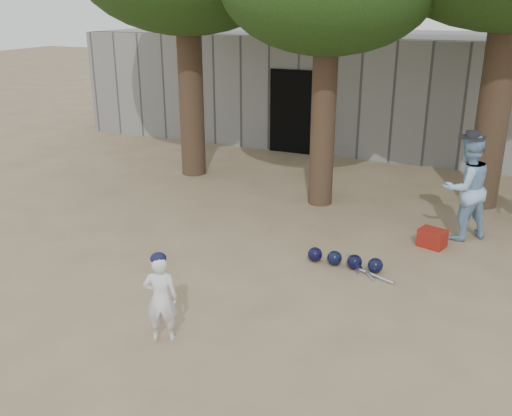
% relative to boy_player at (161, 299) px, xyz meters
% --- Properties ---
extents(ground, '(70.00, 70.00, 0.00)m').
position_rel_boy_player_xyz_m(ground, '(-0.41, 1.34, -0.56)').
color(ground, '#937C5E').
rests_on(ground, ground).
extents(boy_player, '(0.48, 0.41, 1.12)m').
position_rel_boy_player_xyz_m(boy_player, '(0.00, 0.00, 0.00)').
color(boy_player, white).
rests_on(boy_player, ground).
extents(spectator_blue, '(1.11, 1.09, 1.80)m').
position_rel_boy_player_xyz_m(spectator_blue, '(2.97, 4.81, 0.34)').
color(spectator_blue, '#92BAE1').
rests_on(spectator_blue, ground).
extents(red_bag, '(0.50, 0.43, 0.30)m').
position_rel_boy_player_xyz_m(red_bag, '(2.58, 4.20, -0.41)').
color(red_bag, maroon).
rests_on(red_bag, ground).
extents(back_building, '(16.00, 5.24, 3.00)m').
position_rel_boy_player_xyz_m(back_building, '(-0.41, 11.68, 0.94)').
color(back_building, gray).
rests_on(back_building, ground).
extents(helmet_row, '(1.19, 0.24, 0.23)m').
position_rel_boy_player_xyz_m(helmet_row, '(1.46, 2.85, -0.44)').
color(helmet_row, black).
rests_on(helmet_row, ground).
extents(bat_pile, '(0.90, 0.74, 0.06)m').
position_rel_boy_player_xyz_m(bat_pile, '(1.78, 2.81, -0.53)').
color(bat_pile, silver).
rests_on(bat_pile, ground).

